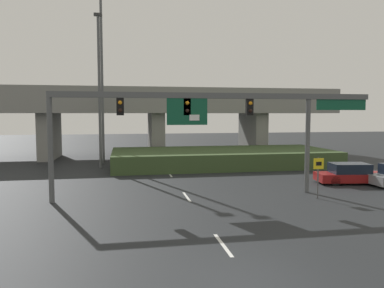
{
  "coord_description": "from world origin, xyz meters",
  "views": [
    {
      "loc": [
        -3.46,
        -9.93,
        4.74
      ],
      "look_at": [
        0.0,
        9.19,
        3.18
      ],
      "focal_mm": 35.0,
      "sensor_mm": 36.0,
      "label": 1
    }
  ],
  "objects_px": {
    "highway_light_pole_far": "(99,87)",
    "parked_sedan_near_right": "(351,174)",
    "highway_light_pole_near": "(102,74)",
    "speed_limit_sign": "(318,172)",
    "signal_gantry": "(211,111)"
  },
  "relations": [
    {
      "from": "speed_limit_sign",
      "to": "parked_sedan_near_right",
      "type": "xyz_separation_m",
      "value": [
        4.58,
        3.84,
        -0.88
      ]
    },
    {
      "from": "speed_limit_sign",
      "to": "parked_sedan_near_right",
      "type": "relative_size",
      "value": 0.47
    },
    {
      "from": "speed_limit_sign",
      "to": "highway_light_pole_far",
      "type": "relative_size",
      "value": 0.17
    },
    {
      "from": "highway_light_pole_far",
      "to": "speed_limit_sign",
      "type": "bearing_deg",
      "value": -48.97
    },
    {
      "from": "parked_sedan_near_right",
      "to": "highway_light_pole_near",
      "type": "bearing_deg",
      "value": 149.95
    },
    {
      "from": "signal_gantry",
      "to": "highway_light_pole_far",
      "type": "xyz_separation_m",
      "value": [
        -6.93,
        12.96,
        2.15
      ]
    },
    {
      "from": "speed_limit_sign",
      "to": "highway_light_pole_near",
      "type": "bearing_deg",
      "value": 125.76
    },
    {
      "from": "signal_gantry",
      "to": "highway_light_pole_near",
      "type": "xyz_separation_m",
      "value": [
        -6.85,
        15.89,
        3.59
      ]
    },
    {
      "from": "parked_sedan_near_right",
      "to": "signal_gantry",
      "type": "bearing_deg",
      "value": -159.63
    },
    {
      "from": "signal_gantry",
      "to": "speed_limit_sign",
      "type": "xyz_separation_m",
      "value": [
        5.79,
        -1.65,
        -3.38
      ]
    },
    {
      "from": "speed_limit_sign",
      "to": "parked_sedan_near_right",
      "type": "distance_m",
      "value": 6.04
    },
    {
      "from": "speed_limit_sign",
      "to": "highway_light_pole_far",
      "type": "distance_m",
      "value": 20.14
    },
    {
      "from": "speed_limit_sign",
      "to": "highway_light_pole_far",
      "type": "xyz_separation_m",
      "value": [
        -12.72,
        14.61,
        5.53
      ]
    },
    {
      "from": "signal_gantry",
      "to": "parked_sedan_near_right",
      "type": "xyz_separation_m",
      "value": [
        10.37,
        2.18,
        -4.25
      ]
    },
    {
      "from": "highway_light_pole_far",
      "to": "parked_sedan_near_right",
      "type": "bearing_deg",
      "value": -31.92
    }
  ]
}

